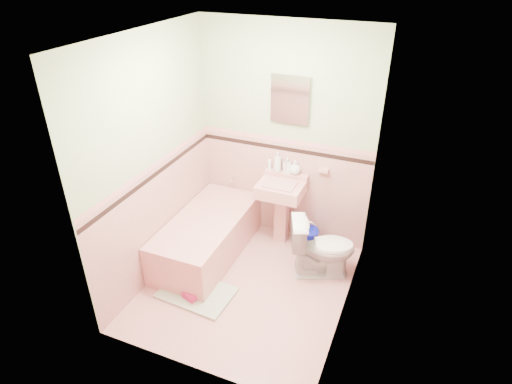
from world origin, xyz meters
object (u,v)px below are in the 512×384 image
at_px(medicine_cabinet, 290,99).
at_px(soap_bottle_left, 278,162).
at_px(toilet, 323,247).
at_px(soap_bottle_right, 295,167).
at_px(shoe, 189,296).
at_px(sink, 280,214).
at_px(soap_bottle_mid, 287,165).
at_px(bathtub, 207,238).
at_px(bucket, 308,239).

height_order(medicine_cabinet, soap_bottle_left, medicine_cabinet).
distance_m(soap_bottle_left, toilet, 1.09).
distance_m(soap_bottle_left, soap_bottle_right, 0.21).
height_order(toilet, shoe, toilet).
relative_size(sink, soap_bottle_mid, 4.44).
height_order(sink, toilet, sink).
relative_size(bathtub, soap_bottle_left, 6.51).
distance_m(soap_bottle_left, shoe, 1.76).
height_order(bathtub, toilet, toilet).
xyz_separation_m(bathtub, soap_bottle_left, (0.57, 0.71, 0.74)).
bearing_deg(soap_bottle_right, soap_bottle_mid, 180.00).
bearing_deg(sink, soap_bottle_left, 121.29).
relative_size(medicine_cabinet, soap_bottle_left, 2.09).
height_order(bathtub, medicine_cabinet, medicine_cabinet).
relative_size(bathtub, soap_bottle_right, 9.02).
xyz_separation_m(soap_bottle_mid, soap_bottle_right, (0.09, 0.00, -0.01)).
relative_size(sink, medicine_cabinet, 1.66).
xyz_separation_m(toilet, bucket, (-0.26, 0.39, -0.22)).
height_order(soap_bottle_mid, bucket, soap_bottle_mid).
relative_size(soap_bottle_mid, soap_bottle_right, 1.08).
height_order(bathtub, soap_bottle_left, soap_bottle_left).
bearing_deg(soap_bottle_mid, toilet, -42.09).
bearing_deg(soap_bottle_mid, bathtub, -133.96).
height_order(soap_bottle_left, soap_bottle_mid, soap_bottle_left).
bearing_deg(toilet, shoe, 108.05).
distance_m(soap_bottle_mid, shoe, 1.78).
height_order(soap_bottle_mid, shoe, soap_bottle_mid).
xyz_separation_m(toilet, shoe, (-1.10, -0.92, -0.28)).
relative_size(soap_bottle_right, bucket, 0.69).
bearing_deg(soap_bottle_right, bucket, -32.00).
xyz_separation_m(soap_bottle_left, soap_bottle_right, (0.21, 0.00, -0.03)).
bearing_deg(shoe, soap_bottle_mid, 89.71).
xyz_separation_m(sink, medicine_cabinet, (0.00, 0.21, 1.30)).
bearing_deg(toilet, bathtub, 75.42).
bearing_deg(medicine_cabinet, soap_bottle_right, -16.94).
height_order(soap_bottle_left, toilet, soap_bottle_left).
bearing_deg(soap_bottle_right, sink, -118.68).
bearing_deg(sink, toilet, -30.94).
bearing_deg(medicine_cabinet, bucket, -28.12).
relative_size(bathtub, soap_bottle_mid, 8.36).
xyz_separation_m(sink, soap_bottle_right, (0.10, 0.18, 0.54)).
distance_m(soap_bottle_right, toilet, 0.95).
xyz_separation_m(soap_bottle_left, bucket, (0.46, -0.16, -0.85)).
bearing_deg(soap_bottle_right, medicine_cabinet, 163.06).
bearing_deg(bathtub, shoe, -75.96).
bearing_deg(shoe, bathtub, 122.47).
height_order(soap_bottle_left, shoe, soap_bottle_left).
xyz_separation_m(bathtub, soap_bottle_right, (0.78, 0.71, 0.71)).
height_order(sink, soap_bottle_right, soap_bottle_right).
bearing_deg(soap_bottle_left, bucket, -18.82).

